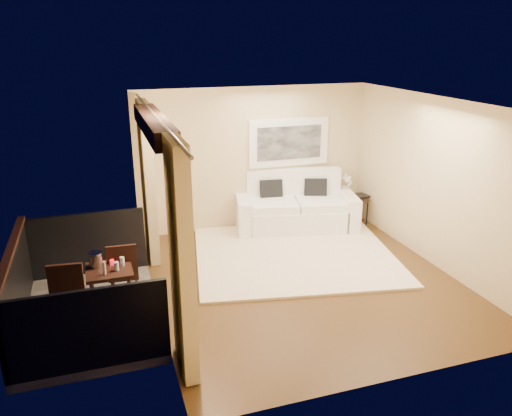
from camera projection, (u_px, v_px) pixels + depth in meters
name	position (u px, v px, depth m)	size (l,w,h in m)	color
floor	(303.00, 279.00, 7.72)	(5.00, 5.00, 0.00)	#533718
room_shell	(154.00, 124.00, 6.27)	(5.00, 6.40, 5.00)	white
balcony	(77.00, 303.00, 6.70)	(1.81, 2.60, 1.17)	#605B56
curtains	(161.00, 213.00, 6.67)	(0.16, 4.80, 2.64)	tan
artwork	(289.00, 143.00, 9.61)	(1.62, 0.07, 0.92)	white
rug	(294.00, 255.00, 8.54)	(3.32, 2.89, 0.04)	#FFEECD
sofa	(295.00, 208.00, 9.69)	(2.45, 1.44, 1.10)	white
side_table	(354.00, 199.00, 9.92)	(0.60, 0.60, 0.54)	black
tray	(358.00, 196.00, 9.83)	(0.38, 0.28, 0.05)	black
orchid	(347.00, 185.00, 9.93)	(0.23, 0.15, 0.43)	white
bistro_table	(110.00, 275.00, 6.55)	(0.59, 0.59, 0.69)	black
balcony_chair_far	(123.00, 269.00, 6.85)	(0.42, 0.43, 0.93)	black
balcony_chair_near	(67.00, 298.00, 6.05)	(0.46, 0.47, 0.97)	black
ice_bucket	(96.00, 259.00, 6.56)	(0.18, 0.18, 0.20)	silver
candle	(112.00, 262.00, 6.62)	(0.06, 0.06, 0.07)	red
vase	(104.00, 268.00, 6.34)	(0.04, 0.04, 0.18)	silver
glass_a	(117.00, 266.00, 6.45)	(0.06, 0.06, 0.12)	silver
glass_b	(122.00, 261.00, 6.59)	(0.06, 0.06, 0.12)	silver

